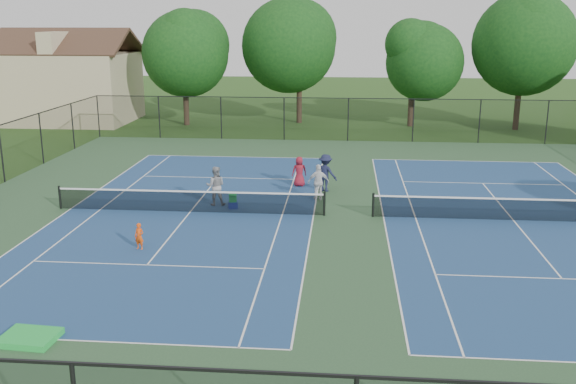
# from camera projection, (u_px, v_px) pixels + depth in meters

# --- Properties ---
(ground) EXTENTS (140.00, 140.00, 0.00)m
(ground) POSITION_uv_depth(u_px,v_px,m) (348.00, 216.00, 27.86)
(ground) COLOR #234716
(ground) RESTS_ON ground
(court_pad) EXTENTS (36.00, 36.00, 0.01)m
(court_pad) POSITION_uv_depth(u_px,v_px,m) (348.00, 216.00, 27.86)
(court_pad) COLOR #2A4B30
(court_pad) RESTS_ON ground
(tennis_court_left) EXTENTS (12.00, 23.83, 1.07)m
(tennis_court_left) POSITION_uv_depth(u_px,v_px,m) (190.00, 210.00, 28.43)
(tennis_court_left) COLOR navy
(tennis_court_left) RESTS_ON ground
(tennis_court_right) EXTENTS (12.00, 23.83, 1.07)m
(tennis_court_right) POSITION_uv_depth(u_px,v_px,m) (514.00, 218.00, 27.24)
(tennis_court_right) COLOR navy
(tennis_court_right) RESTS_ON ground
(perimeter_fence) EXTENTS (36.08, 36.08, 3.02)m
(perimeter_fence) POSITION_uv_depth(u_px,v_px,m) (349.00, 181.00, 27.44)
(perimeter_fence) COLOR black
(perimeter_fence) RESTS_ON ground
(tree_back_a) EXTENTS (6.80, 6.80, 9.15)m
(tree_back_a) POSITION_uv_depth(u_px,v_px,m) (184.00, 49.00, 50.48)
(tree_back_a) COLOR #2D2116
(tree_back_a) RESTS_ON ground
(tree_back_b) EXTENTS (7.60, 7.60, 10.03)m
(tree_back_b) POSITION_uv_depth(u_px,v_px,m) (299.00, 41.00, 51.49)
(tree_back_b) COLOR #2D2116
(tree_back_b) RESTS_ON ground
(tree_back_c) EXTENTS (6.00, 6.00, 8.40)m
(tree_back_c) POSITION_uv_depth(u_px,v_px,m) (413.00, 56.00, 50.06)
(tree_back_c) COLOR #2D2116
(tree_back_c) RESTS_ON ground
(tree_back_d) EXTENTS (7.80, 7.80, 10.37)m
(tree_back_d) POSITION_uv_depth(u_px,v_px,m) (523.00, 39.00, 48.07)
(tree_back_d) COLOR #2D2116
(tree_back_d) RESTS_ON ground
(clapboard_house) EXTENTS (10.80, 8.10, 7.65)m
(clapboard_house) POSITION_uv_depth(u_px,v_px,m) (70.00, 84.00, 53.05)
(clapboard_house) COLOR tan
(clapboard_house) RESTS_ON ground
(child_player) EXTENTS (0.41, 0.32, 1.00)m
(child_player) POSITION_uv_depth(u_px,v_px,m) (139.00, 236.00, 23.74)
(child_player) COLOR #FA5010
(child_player) RESTS_ON ground
(instructor) EXTENTS (0.94, 0.77, 1.82)m
(instructor) POSITION_uv_depth(u_px,v_px,m) (216.00, 186.00, 29.31)
(instructor) COLOR #959598
(instructor) RESTS_ON ground
(bystander_a) EXTENTS (1.05, 0.54, 1.71)m
(bystander_a) POSITION_uv_depth(u_px,v_px,m) (319.00, 182.00, 30.20)
(bystander_a) COLOR silver
(bystander_a) RESTS_ON ground
(bystander_b) EXTENTS (1.39, 1.16, 1.87)m
(bystander_b) POSITION_uv_depth(u_px,v_px,m) (325.00, 173.00, 31.70)
(bystander_b) COLOR #1B1F3B
(bystander_b) RESTS_ON ground
(bystander_c) EXTENTS (0.83, 0.63, 1.54)m
(bystander_c) POSITION_uv_depth(u_px,v_px,m) (299.00, 172.00, 32.70)
(bystander_c) COLOR maroon
(bystander_c) RESTS_ON ground
(ball_crate) EXTENTS (0.47, 0.39, 0.32)m
(ball_crate) POSITION_uv_depth(u_px,v_px,m) (233.00, 205.00, 28.96)
(ball_crate) COLOR navy
(ball_crate) RESTS_ON ground
(ball_hopper) EXTENTS (0.38, 0.33, 0.38)m
(ball_hopper) POSITION_uv_depth(u_px,v_px,m) (233.00, 198.00, 28.87)
(ball_hopper) COLOR green
(ball_hopper) RESTS_ON ball_crate
(green_tarp) EXTENTS (1.50, 1.21, 0.17)m
(green_tarp) POSITION_uv_depth(u_px,v_px,m) (30.00, 338.00, 17.03)
(green_tarp) COLOR green
(green_tarp) RESTS_ON ground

